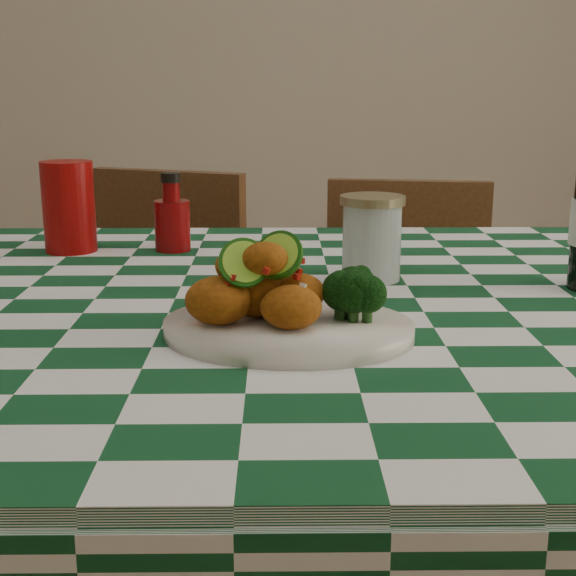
{
  "coord_description": "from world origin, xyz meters",
  "views": [
    {
      "loc": [
        0.03,
        -0.99,
        1.05
      ],
      "look_at": [
        0.04,
        -0.16,
        0.84
      ],
      "focal_mm": 50.0,
      "sensor_mm": 36.0,
      "label": 1
    }
  ],
  "objects_px": {
    "dining_table": "(258,569)",
    "red_tumbler": "(69,207)",
    "plate": "(288,329)",
    "wooden_chair_left": "(134,368)",
    "mason_jar": "(372,238)",
    "wooden_chair_right": "(403,375)",
    "fried_chicken_pile": "(265,282)",
    "ketchup_bottle": "(172,212)"
  },
  "relations": [
    {
      "from": "dining_table",
      "to": "red_tumbler",
      "type": "distance_m",
      "value": 0.64
    },
    {
      "from": "plate",
      "to": "wooden_chair_left",
      "type": "height_order",
      "value": "wooden_chair_left"
    },
    {
      "from": "mason_jar",
      "to": "wooden_chair_left",
      "type": "xyz_separation_m",
      "value": [
        -0.46,
        0.62,
        -0.42
      ]
    },
    {
      "from": "wooden_chair_left",
      "to": "wooden_chair_right",
      "type": "distance_m",
      "value": 0.61
    },
    {
      "from": "red_tumbler",
      "to": "wooden_chair_left",
      "type": "xyz_separation_m",
      "value": [
        0.01,
        0.42,
        -0.43
      ]
    },
    {
      "from": "fried_chicken_pile",
      "to": "wooden_chair_left",
      "type": "xyz_separation_m",
      "value": [
        -0.31,
        0.89,
        -0.42
      ]
    },
    {
      "from": "dining_table",
      "to": "wooden_chair_left",
      "type": "relative_size",
      "value": 1.94
    },
    {
      "from": "red_tumbler",
      "to": "mason_jar",
      "type": "height_order",
      "value": "red_tumbler"
    },
    {
      "from": "ketchup_bottle",
      "to": "wooden_chair_right",
      "type": "xyz_separation_m",
      "value": [
        0.45,
        0.4,
        -0.43
      ]
    },
    {
      "from": "dining_table",
      "to": "red_tumbler",
      "type": "bearing_deg",
      "value": 135.57
    },
    {
      "from": "fried_chicken_pile",
      "to": "dining_table",
      "type": "bearing_deg",
      "value": 95.58
    },
    {
      "from": "red_tumbler",
      "to": "ketchup_bottle",
      "type": "bearing_deg",
      "value": 1.47
    },
    {
      "from": "mason_jar",
      "to": "wooden_chair_right",
      "type": "bearing_deg",
      "value": 76.1
    },
    {
      "from": "red_tumbler",
      "to": "wooden_chair_right",
      "type": "bearing_deg",
      "value": 33.02
    },
    {
      "from": "fried_chicken_pile",
      "to": "mason_jar",
      "type": "distance_m",
      "value": 0.3
    },
    {
      "from": "dining_table",
      "to": "wooden_chair_right",
      "type": "bearing_deg",
      "value": 66.35
    },
    {
      "from": "plate",
      "to": "ketchup_bottle",
      "type": "distance_m",
      "value": 0.51
    },
    {
      "from": "wooden_chair_left",
      "to": "red_tumbler",
      "type": "bearing_deg",
      "value": -69.5
    },
    {
      "from": "plate",
      "to": "fried_chicken_pile",
      "type": "bearing_deg",
      "value": 180.0
    },
    {
      "from": "red_tumbler",
      "to": "wooden_chair_right",
      "type": "relative_size",
      "value": 0.18
    },
    {
      "from": "plate",
      "to": "dining_table",
      "type": "bearing_deg",
      "value": 103.87
    },
    {
      "from": "plate",
      "to": "red_tumbler",
      "type": "bearing_deg",
      "value": 126.91
    },
    {
      "from": "plate",
      "to": "mason_jar",
      "type": "bearing_deg",
      "value": 65.57
    },
    {
      "from": "wooden_chair_right",
      "to": "fried_chicken_pile",
      "type": "bearing_deg",
      "value": -99.4
    },
    {
      "from": "plate",
      "to": "wooden_chair_left",
      "type": "xyz_separation_m",
      "value": [
        -0.34,
        0.89,
        -0.37
      ]
    },
    {
      "from": "wooden_chair_right",
      "to": "plate",
      "type": "bearing_deg",
      "value": -97.96
    },
    {
      "from": "mason_jar",
      "to": "red_tumbler",
      "type": "bearing_deg",
      "value": 156.66
    },
    {
      "from": "mason_jar",
      "to": "wooden_chair_left",
      "type": "height_order",
      "value": "mason_jar"
    },
    {
      "from": "fried_chicken_pile",
      "to": "ketchup_bottle",
      "type": "relative_size",
      "value": 1.06
    },
    {
      "from": "ketchup_bottle",
      "to": "wooden_chair_right",
      "type": "bearing_deg",
      "value": 41.31
    },
    {
      "from": "plate",
      "to": "red_tumbler",
      "type": "xyz_separation_m",
      "value": [
        -0.35,
        0.47,
        0.06
      ]
    },
    {
      "from": "wooden_chair_left",
      "to": "fried_chicken_pile",
      "type": "bearing_deg",
      "value": -48.4
    },
    {
      "from": "plate",
      "to": "wooden_chair_right",
      "type": "xyz_separation_m",
      "value": [
        0.27,
        0.87,
        -0.38
      ]
    },
    {
      "from": "dining_table",
      "to": "fried_chicken_pile",
      "type": "distance_m",
      "value": 0.48
    },
    {
      "from": "red_tumbler",
      "to": "ketchup_bottle",
      "type": "xyz_separation_m",
      "value": [
        0.17,
        0.0,
        -0.01
      ]
    },
    {
      "from": "fried_chicken_pile",
      "to": "wooden_chair_right",
      "type": "relative_size",
      "value": 0.16
    },
    {
      "from": "fried_chicken_pile",
      "to": "wooden_chair_left",
      "type": "distance_m",
      "value": 1.03
    },
    {
      "from": "fried_chicken_pile",
      "to": "wooden_chair_left",
      "type": "relative_size",
      "value": 0.16
    },
    {
      "from": "fried_chicken_pile",
      "to": "mason_jar",
      "type": "xyz_separation_m",
      "value": [
        0.14,
        0.26,
        -0.0
      ]
    },
    {
      "from": "wooden_chair_left",
      "to": "ketchup_bottle",
      "type": "bearing_deg",
      "value": -47.59
    },
    {
      "from": "plate",
      "to": "fried_chicken_pile",
      "type": "relative_size",
      "value": 2.01
    },
    {
      "from": "dining_table",
      "to": "wooden_chair_right",
      "type": "distance_m",
      "value": 0.77
    }
  ]
}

